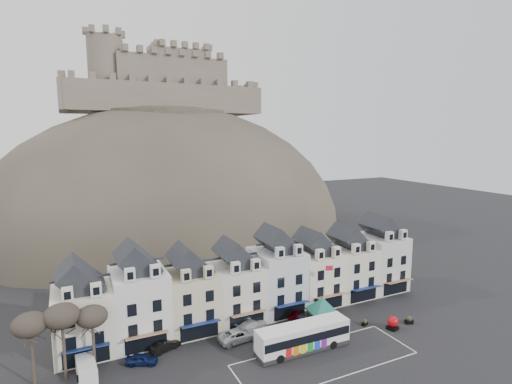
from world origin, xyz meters
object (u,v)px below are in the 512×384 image
(car_navy, at_px, (142,359))
(car_silver, at_px, (239,335))
(bus_shelter, at_px, (323,305))
(red_buoy, at_px, (393,323))
(bus, at_px, (303,336))
(car_charcoal, at_px, (314,318))
(car_black, at_px, (165,346))
(car_maroon, at_px, (298,313))
(white_van, at_px, (86,370))
(car_white, at_px, (252,325))
(flagpole, at_px, (325,288))

(car_navy, height_order, car_silver, car_silver)
(bus_shelter, height_order, red_buoy, bus_shelter)
(red_buoy, distance_m, car_silver, 21.27)
(bus, relative_size, car_navy, 3.31)
(car_navy, xyz_separation_m, car_charcoal, (23.97, -0.17, 0.16))
(car_navy, height_order, car_black, car_black)
(car_maroon, bearing_deg, bus_shelter, 169.58)
(red_buoy, distance_m, white_van, 39.10)
(bus, relative_size, red_buoy, 6.53)
(car_maroon, bearing_deg, car_white, 70.96)
(car_silver, height_order, car_maroon, car_silver)
(bus, distance_m, car_navy, 19.47)
(car_charcoal, bearing_deg, car_silver, 95.81)
(white_van, bearing_deg, car_navy, -1.87)
(car_navy, xyz_separation_m, car_silver, (12.37, 0.05, 0.15))
(bus, relative_size, car_charcoal, 2.57)
(car_white, bearing_deg, red_buoy, -132.93)
(bus, bearing_deg, car_white, 116.50)
(car_white, bearing_deg, bus, -172.09)
(bus_shelter, distance_m, car_silver, 12.00)
(car_maroon, bearing_deg, white_van, 72.28)
(bus, xyz_separation_m, white_van, (-24.58, 5.39, -0.91))
(car_silver, bearing_deg, car_navy, 84.97)
(red_buoy, relative_size, flagpole, 0.23)
(bus_shelter, relative_size, car_black, 1.89)
(flagpole, distance_m, car_silver, 14.25)
(red_buoy, xyz_separation_m, car_white, (-17.58, 8.26, -0.25))
(flagpole, height_order, car_charcoal, flagpole)
(car_white, distance_m, car_maroon, 7.73)
(bus, xyz_separation_m, car_charcoal, (5.36, 5.39, -1.12))
(car_navy, xyz_separation_m, car_white, (15.05, 1.84, 0.08))
(bus_shelter, distance_m, flagpole, 3.65)
(car_black, height_order, car_maroon, car_black)
(car_silver, xyz_separation_m, car_charcoal, (11.60, -0.21, 0.01))
(car_white, relative_size, car_charcoal, 1.03)
(car_black, bearing_deg, red_buoy, -125.42)
(car_black, distance_m, car_charcoal, 20.89)
(car_black, xyz_separation_m, car_charcoal, (20.80, -1.98, 0.15))
(car_white, bearing_deg, bus_shelter, -133.32)
(bus, height_order, car_charcoal, bus)
(bus_shelter, bearing_deg, car_black, 175.89)
(car_black, xyz_separation_m, car_white, (11.88, 0.02, 0.07))
(car_navy, distance_m, car_silver, 12.37)
(bus, distance_m, red_buoy, 14.08)
(car_silver, relative_size, car_charcoal, 1.16)
(white_van, xyz_separation_m, car_white, (21.02, 2.01, -0.28))
(red_buoy, xyz_separation_m, flagpole, (-6.58, 6.72, 3.76))
(flagpole, bearing_deg, car_white, 172.04)
(car_navy, height_order, car_white, car_white)
(bus, distance_m, car_white, 8.30)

